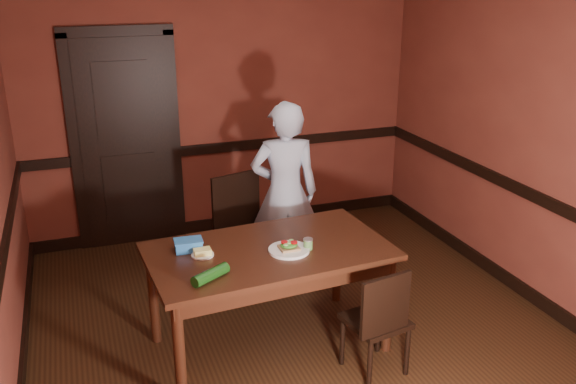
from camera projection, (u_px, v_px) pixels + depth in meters
floor at (304, 336)px, 4.64m from camera, size 4.00×4.50×0.01m
wall_back at (224, 104)px, 6.16m from camera, size 4.00×0.02×2.70m
wall_front at (534, 346)px, 2.19m from camera, size 4.00×0.02×2.70m
wall_right at (541, 141)px, 4.81m from camera, size 0.02×4.50×2.70m
dado_back at (226, 147)px, 6.30m from camera, size 4.00×0.03×0.10m
dado_left at (0, 272)px, 3.69m from camera, size 0.03×4.50×0.10m
dado_right at (531, 195)px, 4.96m from camera, size 0.03×4.50×0.10m
baseboard_back at (229, 222)px, 6.59m from camera, size 4.00×0.03×0.12m
baseboard_right at (518, 286)px, 5.25m from camera, size 0.03×4.50×0.12m
door at (126, 138)px, 5.90m from camera, size 1.05×0.07×2.20m
dining_table at (269, 298)px, 4.40m from camera, size 1.73×1.05×0.79m
chair_far at (237, 237)px, 5.16m from camera, size 0.57×0.57×0.99m
chair_near at (376, 318)px, 4.12m from camera, size 0.44×0.44×0.81m
person at (285, 193)px, 5.27m from camera, size 0.66×0.50×1.61m
sandwich_plate at (289, 249)px, 4.22m from camera, size 0.29×0.29×0.07m
sauce_jar at (308, 244)px, 4.24m from camera, size 0.07×0.07×0.08m
cheese_saucer at (202, 253)px, 4.15m from camera, size 0.16×0.16×0.05m
food_tub at (188, 245)px, 4.22m from camera, size 0.20×0.15×0.08m
wrapped_veg at (211, 275)px, 3.82m from camera, size 0.27×0.20×0.08m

